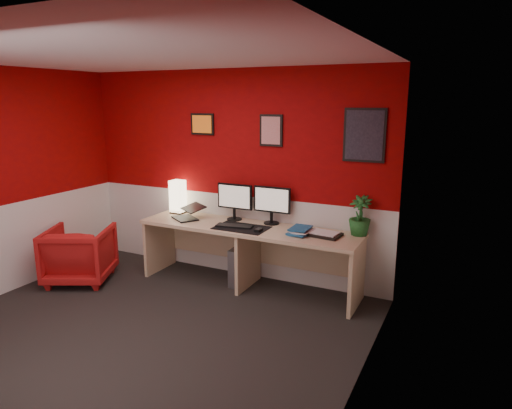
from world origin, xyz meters
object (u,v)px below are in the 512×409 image
object	(u,v)px
monitor_left	(234,196)
zen_tray	(324,234)
laptop	(185,210)
potted_plant	(360,216)
shoji_lamp	(178,198)
armchair	(80,254)
desk	(248,257)
pc_tower	(243,264)
monitor_right	(272,199)

from	to	relation	value
monitor_left	zen_tray	world-z (taller)	monitor_left
laptop	monitor_left	xyz separation A→B (m)	(0.55, 0.24, 0.18)
zen_tray	potted_plant	distance (m)	0.43
shoji_lamp	armchair	world-z (taller)	shoji_lamp
shoji_lamp	zen_tray	xyz separation A→B (m)	(1.98, -0.16, -0.18)
desk	potted_plant	distance (m)	1.37
shoji_lamp	pc_tower	distance (m)	1.21
shoji_lamp	armchair	distance (m)	1.35
desk	shoji_lamp	bearing A→B (deg)	170.31
laptop	zen_tray	distance (m)	1.73
shoji_lamp	potted_plant	distance (m)	2.31
shoji_lamp	monitor_right	xyz separation A→B (m)	(1.28, 0.04, 0.09)
shoji_lamp	monitor_left	world-z (taller)	monitor_left
monitor_left	desk	bearing A→B (deg)	-34.94
desk	pc_tower	world-z (taller)	desk
monitor_right	armchair	distance (m)	2.40
laptop	pc_tower	distance (m)	0.96
pc_tower	potted_plant	bearing A→B (deg)	1.28
potted_plant	zen_tray	bearing A→B (deg)	-148.94
laptop	pc_tower	world-z (taller)	laptop
laptop	desk	bearing A→B (deg)	35.75
desk	monitor_left	size ratio (longest dim) A/B	4.48
shoji_lamp	monitor_left	bearing A→B (deg)	0.98
monitor_right	potted_plant	distance (m)	1.03
monitor_right	zen_tray	xyz separation A→B (m)	(0.70, -0.20, -0.28)
zen_tray	pc_tower	world-z (taller)	zen_tray
shoji_lamp	pc_tower	world-z (taller)	shoji_lamp
monitor_left	monitor_right	world-z (taller)	same
potted_plant	pc_tower	distance (m)	1.52
shoji_lamp	laptop	distance (m)	0.35
potted_plant	armchair	world-z (taller)	potted_plant
monitor_left	armchair	size ratio (longest dim) A/B	0.79
pc_tower	shoji_lamp	bearing A→B (deg)	169.39
pc_tower	monitor_right	bearing A→B (deg)	20.79
pc_tower	armchair	world-z (taller)	armchair
desk	shoji_lamp	size ratio (longest dim) A/B	6.50
shoji_lamp	armchair	xyz separation A→B (m)	(-0.80, -0.91, -0.60)
desk	laptop	world-z (taller)	laptop
shoji_lamp	potted_plant	bearing A→B (deg)	1.05
shoji_lamp	armchair	size ratio (longest dim) A/B	0.54
shoji_lamp	monitor_left	size ratio (longest dim) A/B	0.69
desk	potted_plant	size ratio (longest dim) A/B	6.10
monitor_left	zen_tray	xyz separation A→B (m)	(1.17, -0.17, -0.28)
shoji_lamp	zen_tray	distance (m)	2.00
desk	monitor_right	size ratio (longest dim) A/B	4.48
potted_plant	monitor_left	bearing A→B (deg)	-178.91
monitor_left	zen_tray	distance (m)	1.22
zen_tray	armchair	xyz separation A→B (m)	(-2.79, -0.76, -0.41)
laptop	armchair	xyz separation A→B (m)	(-1.06, -0.69, -0.51)
desk	shoji_lamp	world-z (taller)	shoji_lamp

